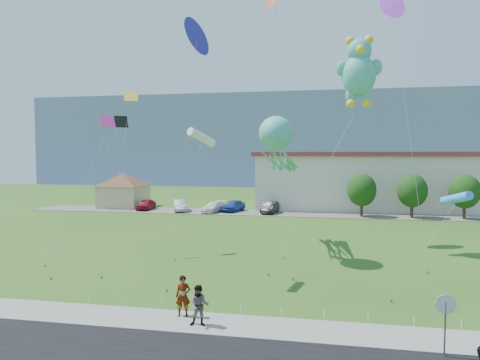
# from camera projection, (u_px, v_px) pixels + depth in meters

# --- Properties ---
(ground) EXTENTS (160.00, 160.00, 0.00)m
(ground) POSITION_uv_depth(u_px,v_px,m) (226.00, 304.00, 22.27)
(ground) COLOR #2F5618
(ground) RESTS_ON ground
(sidewalk) EXTENTS (80.00, 2.50, 0.10)m
(sidewalk) POSITION_uv_depth(u_px,v_px,m) (213.00, 324.00, 19.57)
(sidewalk) COLOR gray
(sidewalk) RESTS_ON ground
(parking_strip) EXTENTS (70.00, 6.00, 0.06)m
(parking_strip) POSITION_uv_depth(u_px,v_px,m) (283.00, 213.00, 56.63)
(parking_strip) COLOR #59544C
(parking_strip) RESTS_ON ground
(hill_ridge) EXTENTS (160.00, 50.00, 25.00)m
(hill_ridge) POSITION_uv_depth(u_px,v_px,m) (305.00, 140.00, 139.32)
(hill_ridge) COLOR gray
(hill_ridge) RESTS_ON ground
(pavilion) EXTENTS (9.20, 9.20, 5.00)m
(pavilion) POSITION_uv_depth(u_px,v_px,m) (124.00, 187.00, 63.76)
(pavilion) COLOR tan
(pavilion) RESTS_ON ground
(warehouse) EXTENTS (61.00, 15.00, 8.20)m
(warehouse) POSITION_uv_depth(u_px,v_px,m) (472.00, 181.00, 60.49)
(warehouse) COLOR beige
(warehouse) RESTS_ON ground
(stop_sign) EXTENTS (0.80, 0.07, 2.50)m
(stop_sign) POSITION_uv_depth(u_px,v_px,m) (446.00, 310.00, 16.31)
(stop_sign) COLOR slate
(stop_sign) RESTS_ON ground
(rope_fence) EXTENTS (26.05, 0.05, 0.50)m
(rope_fence) POSITION_uv_depth(u_px,v_px,m) (221.00, 309.00, 20.98)
(rope_fence) COLOR white
(rope_fence) RESTS_ON ground
(tree_near) EXTENTS (3.60, 3.60, 5.47)m
(tree_near) POSITION_uv_depth(u_px,v_px,m) (362.00, 190.00, 53.63)
(tree_near) COLOR #3F2B19
(tree_near) RESTS_ON ground
(tree_mid) EXTENTS (3.60, 3.60, 5.47)m
(tree_mid) POSITION_uv_depth(u_px,v_px,m) (412.00, 191.00, 52.54)
(tree_mid) COLOR #3F2B19
(tree_mid) RESTS_ON ground
(tree_far) EXTENTS (3.60, 3.60, 5.47)m
(tree_far) POSITION_uv_depth(u_px,v_px,m) (465.00, 191.00, 51.45)
(tree_far) COLOR #3F2B19
(tree_far) RESTS_ON ground
(pedestrian_left) EXTENTS (0.80, 0.63, 1.95)m
(pedestrian_left) POSITION_uv_depth(u_px,v_px,m) (183.00, 296.00, 20.37)
(pedestrian_left) COLOR gray
(pedestrian_left) RESTS_ON sidewalk
(pedestrian_right) EXTENTS (0.95, 0.77, 1.84)m
(pedestrian_right) POSITION_uv_depth(u_px,v_px,m) (199.00, 306.00, 19.22)
(pedestrian_right) COLOR gray
(pedestrian_right) RESTS_ON sidewalk
(parked_car_red) EXTENTS (1.86, 4.40, 1.48)m
(parked_car_red) POSITION_uv_depth(u_px,v_px,m) (146.00, 204.00, 60.36)
(parked_car_red) COLOR maroon
(parked_car_red) RESTS_ON parking_strip
(parked_car_silver) EXTENTS (3.11, 4.91, 1.53)m
(parked_car_silver) POSITION_uv_depth(u_px,v_px,m) (180.00, 205.00, 58.81)
(parked_car_silver) COLOR #ACADB3
(parked_car_silver) RESTS_ON parking_strip
(parked_car_white) EXTENTS (3.29, 5.13, 1.38)m
(parked_car_white) POSITION_uv_depth(u_px,v_px,m) (214.00, 207.00, 57.86)
(parked_car_white) COLOR white
(parked_car_white) RESTS_ON parking_strip
(parked_car_blue) EXTENTS (3.10, 4.95, 1.57)m
(parked_car_blue) POSITION_uv_depth(u_px,v_px,m) (233.00, 206.00, 58.58)
(parked_car_blue) COLOR navy
(parked_car_blue) RESTS_ON parking_strip
(parked_car_black) EXTENTS (2.20, 4.74, 1.50)m
(parked_car_black) POSITION_uv_depth(u_px,v_px,m) (270.00, 207.00, 56.83)
(parked_car_black) COLOR black
(parked_car_black) RESTS_ON parking_strip
(octopus_kite) EXTENTS (2.93, 12.81, 10.66)m
(octopus_kite) POSITION_uv_depth(u_px,v_px,m) (278.00, 146.00, 33.12)
(octopus_kite) COLOR teal
(octopus_kite) RESTS_ON ground
(teddy_bear_kite) EXTENTS (8.07, 10.19, 17.33)m
(teddy_bear_kite) POSITION_uv_depth(u_px,v_px,m) (359.00, 70.00, 34.37)
(teddy_bear_kite) COLOR teal
(teddy_bear_kite) RESTS_ON ground
(small_kite_pink) EXTENTS (1.29, 8.16, 10.85)m
(small_kite_pink) POSITION_uv_depth(u_px,v_px,m) (102.00, 136.00, 32.61)
(small_kite_pink) COLOR #D42F90
(small_kite_pink) RESTS_ON ground
(small_kite_purple) EXTENTS (2.53, 7.26, 20.27)m
(small_kite_purple) POSITION_uv_depth(u_px,v_px,m) (393.00, 11.00, 33.49)
(small_kite_purple) COLOR purple
(small_kite_purple) RESTS_ON ground
(small_kite_black) EXTENTS (3.02, 7.95, 11.01)m
(small_kite_black) POSITION_uv_depth(u_px,v_px,m) (114.00, 136.00, 35.14)
(small_kite_black) COLOR black
(small_kite_black) RESTS_ON ground
(small_kite_blue) EXTENTS (1.80, 4.60, 17.93)m
(small_kite_blue) POSITION_uv_depth(u_px,v_px,m) (196.00, 41.00, 34.05)
(small_kite_blue) COLOR #2A23C8
(small_kite_blue) RESTS_ON ground
(small_kite_white) EXTENTS (1.65, 3.88, 9.30)m
(small_kite_white) POSITION_uv_depth(u_px,v_px,m) (201.00, 139.00, 26.22)
(small_kite_white) COLOR white
(small_kite_white) RESTS_ON ground
(small_kite_cyan) EXTENTS (4.06, 3.58, 5.79)m
(small_kite_cyan) POSITION_uv_depth(u_px,v_px,m) (456.00, 199.00, 23.98)
(small_kite_cyan) COLOR #3392E7
(small_kite_cyan) RESTS_ON ground
(small_kite_yellow) EXTENTS (2.40, 9.17, 12.99)m
(small_kite_yellow) POSITION_uv_depth(u_px,v_px,m) (128.00, 115.00, 33.87)
(small_kite_yellow) COLOR yellow
(small_kite_yellow) RESTS_ON ground
(small_kite_orange) EXTENTS (2.52, 8.52, 22.79)m
(small_kite_orange) POSITION_uv_depth(u_px,v_px,m) (275.00, 3.00, 38.39)
(small_kite_orange) COLOR red
(small_kite_orange) RESTS_ON ground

